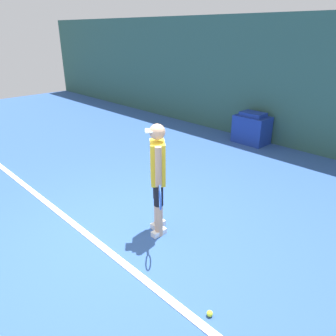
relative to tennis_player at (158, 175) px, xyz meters
name	(u,v)px	position (x,y,z in m)	size (l,w,h in m)	color
ground_plane	(120,237)	(-0.28, -0.52, -0.93)	(24.00, 24.00, 0.00)	#2D5193
back_wall	(307,85)	(-0.28, 5.02, 0.67)	(24.00, 0.10, 3.19)	#2D564C
court_baseline	(101,246)	(-0.28, -0.84, -0.92)	(21.60, 0.10, 0.01)	white
tennis_player	(158,175)	(0.00, 0.00, 0.00)	(0.74, 0.63, 1.67)	tan
tennis_ball	(210,313)	(1.56, -0.68, -0.89)	(0.07, 0.07, 0.07)	#D1E533
covered_chair	(252,129)	(-1.39, 4.62, -0.54)	(0.88, 0.60, 0.83)	navy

